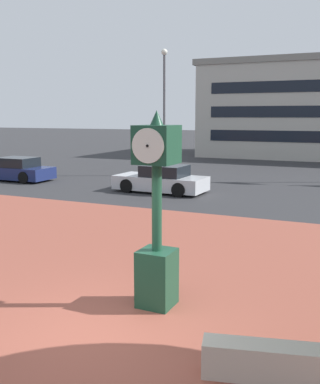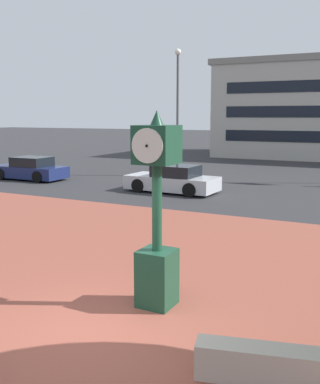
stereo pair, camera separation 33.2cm
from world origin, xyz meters
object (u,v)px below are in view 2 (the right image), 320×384
object	(u,v)px
street_clock	(157,218)
car_street_near	(173,180)
street_lamp_post	(178,100)
car_street_mid	(30,169)

from	to	relation	value
street_clock	car_street_near	xyz separation A→B (m)	(-5.12, 11.77, -1.13)
street_clock	street_lamp_post	size ratio (longest dim) A/B	0.50
car_street_mid	street_lamp_post	size ratio (longest dim) A/B	0.58
street_clock	car_street_mid	bearing A→B (deg)	140.35
car_street_mid	street_lamp_post	world-z (taller)	street_lamp_post
street_clock	car_street_mid	size ratio (longest dim) A/B	0.85
street_lamp_post	car_street_near	bearing A→B (deg)	-67.68
street_clock	car_street_mid	distance (m)	18.59
street_clock	car_street_mid	xyz separation A→B (m)	(-14.11, 12.04, -1.13)
street_clock	street_lamp_post	world-z (taller)	street_lamp_post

